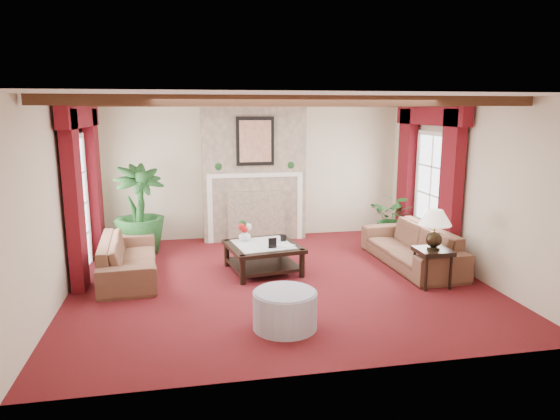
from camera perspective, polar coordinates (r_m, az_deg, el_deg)
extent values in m
plane|color=#4B0D0E|center=(7.63, -0.22, -8.02)|extent=(6.00, 6.00, 0.00)
plane|color=white|center=(7.20, -0.24, 12.70)|extent=(6.00, 6.00, 0.00)
cube|color=beige|center=(9.98, -3.16, 4.56)|extent=(6.00, 0.02, 2.70)
cube|color=beige|center=(7.36, -23.84, 1.14)|extent=(0.02, 5.50, 2.70)
cube|color=beige|center=(8.38, 20.40, 2.54)|extent=(0.02, 5.50, 2.70)
imported|color=#380F1A|center=(8.03, -16.96, -4.49)|extent=(2.16, 0.89, 0.81)
imported|color=#380F1A|center=(8.52, 14.82, -3.27)|extent=(2.27, 0.81, 0.87)
imported|color=black|center=(9.27, -15.69, -2.07)|extent=(2.06, 2.24, 0.89)
imported|color=black|center=(9.84, 12.95, -1.54)|extent=(1.84, 1.84, 0.76)
cylinder|color=#9A96AA|center=(5.99, 0.56, -11.36)|extent=(0.76, 0.76, 0.44)
imported|color=silver|center=(8.09, -4.08, -2.91)|extent=(0.30, 0.30, 0.19)
imported|color=black|center=(7.70, -0.08, -3.22)|extent=(0.24, 0.24, 0.30)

